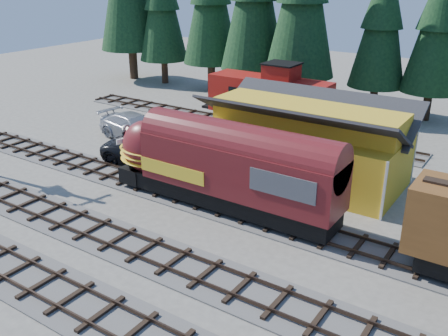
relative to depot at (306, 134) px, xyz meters
The scene contains 9 objects.
ground 10.91m from the depot, 89.99° to the right, with size 120.00×120.00×0.00m, color #6B665B.
track_siding 12.28m from the depot, 33.02° to the right, with size 68.00×3.20×0.33m.
track_spur 12.83m from the depot, 143.13° to the left, with size 32.00×3.20×0.33m.
depot is the anchor object (origin of this frame).
conifer_backdrop 16.56m from the depot, 81.29° to the left, with size 80.89×22.24×17.34m.
locomotive 6.94m from the depot, 109.90° to the right, with size 14.28×2.84×3.88m.
caboose 10.07m from the depot, 131.80° to the left, with size 10.12×2.93×5.26m.
pickup_truck_a 10.76m from the depot, 160.61° to the right, with size 3.06×6.63×1.84m, color black.
pickup_truck_b 14.42m from the depot, behind, with size 2.79×6.86×1.99m, color #A7A9AF.
Camera 1 is at (12.25, -17.03, 12.78)m, focal length 40.00 mm.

